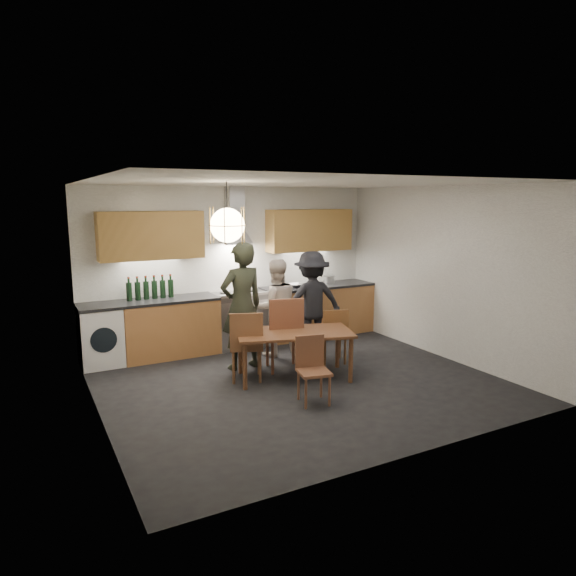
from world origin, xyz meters
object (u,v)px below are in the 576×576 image
dining_table (294,337)px  person_left (242,306)px  chair_front (312,364)px  stock_pot (329,280)px  person_right (312,301)px  chair_back_left (246,342)px  wine_bottles (150,287)px  person_mid (276,308)px  mixing_bowl (296,285)px

dining_table → person_left: person_left is taller
chair_front → stock_pot: size_ratio=4.10×
chair_front → person_right: size_ratio=0.50×
chair_back_left → person_right: person_right is taller
chair_front → wine_bottles: 3.04m
person_left → stock_pot: 2.44m
person_right → stock_pot: 1.15m
person_left → person_mid: person_left is taller
dining_table → chair_back_left: size_ratio=1.78×
person_left → person_mid: bearing=-161.3°
person_right → dining_table: bearing=59.9°
chair_back_left → person_left: 0.67m
chair_back_left → person_left: person_left is taller
person_right → person_left: bearing=24.0°
chair_front → person_left: size_ratio=0.44×
dining_table → stock_pot: (1.71, 1.84, 0.39)m
chair_front → mixing_bowl: 2.87m
person_right → chair_back_left: bearing=40.1°
dining_table → person_mid: (0.25, 1.06, 0.18)m
person_mid → stock_pot: bearing=-141.0°
chair_front → mixing_bowl: mixing_bowl is taller
chair_front → wine_bottles: (-1.26, 2.70, 0.62)m
person_left → mixing_bowl: size_ratio=6.88×
person_mid → mixing_bowl: 1.04m
chair_front → stock_pot: stock_pot is taller
mixing_bowl → stock_pot: stock_pot is taller
person_left → wine_bottles: 1.55m
chair_front → person_mid: (0.45, 1.86, 0.30)m
person_mid → stock_pot: person_mid is taller
person_mid → wine_bottles: person_mid is taller
person_right → wine_bottles: size_ratio=2.23×
stock_pot → chair_front: bearing=-125.9°
dining_table → person_mid: size_ratio=1.13×
chair_back_left → person_mid: (0.87, 0.88, 0.21)m
chair_back_left → wine_bottles: 1.98m
mixing_bowl → wine_bottles: (-2.45, 0.13, 0.14)m
person_left → stock_pot: size_ratio=9.38×
person_right → mixing_bowl: bearing=-88.1°
chair_back_left → wine_bottles: size_ratio=1.33×
chair_back_left → person_mid: size_ratio=0.63×
person_right → wine_bottles: person_right is taller
person_left → chair_back_left: bearing=65.7°
person_right → mixing_bowl: size_ratio=6.02×
person_right → mixing_bowl: person_right is taller
stock_pot → wine_bottles: 3.17m
dining_table → chair_front: chair_front is taller
wine_bottles → person_left: bearing=-49.5°
chair_front → mixing_bowl: (1.19, 2.57, 0.48)m
person_left → mixing_bowl: person_left is taller
person_mid → wine_bottles: (-1.71, 0.84, 0.33)m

